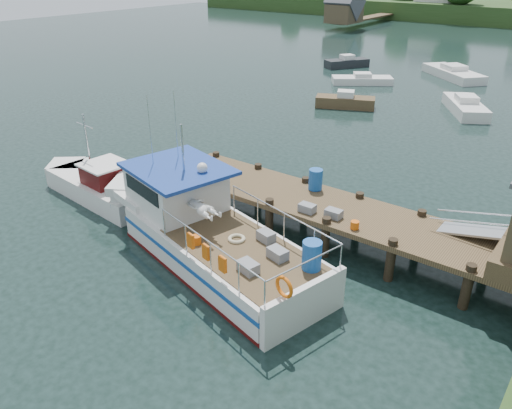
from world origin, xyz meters
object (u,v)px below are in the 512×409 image
Objects in this scene: lobster_boat at (199,226)px; moored_e at (347,62)px; moored_b at (465,106)px; dock at (472,225)px; work_boat at (98,184)px; moored_a at (362,80)px; moored_d at (453,73)px; moored_rowboat at (345,101)px.

lobster_boat is 36.46m from moored_e.
moored_b is 1.27× the size of moored_e.
dock is at bearing 37.72° from lobster_boat.
lobster_boat is at bearing -0.73° from work_boat.
moored_a is 9.05m from moored_d.
moored_rowboat reaches higher than moored_a.
moored_e is (-20.50, 30.66, -1.79)m from dock.
dock is 15.78m from work_boat.
dock is 1.43× the size of lobster_boat.
moored_d is (-10.47, 32.10, -1.80)m from dock.
dock reaches higher than moored_d.
moored_e is at bearing 168.78° from moored_d.
dock is 36.92m from moored_e.
lobster_boat is 2.25× the size of moored_a.
moored_d is (-4.30, 10.90, -0.02)m from moored_b.
dock is at bearing -50.50° from moored_b.
moored_d is at bearing 134.81° from moored_b.
work_boat is 1.07× the size of moored_d.
moored_rowboat is 0.99× the size of moored_e.
lobster_boat is 1.60× the size of work_boat.
lobster_boat is at bearing -70.53° from moored_rowboat.
work_boat is (-6.94, 0.69, -0.41)m from lobster_boat.
moored_e reaches higher than moored_a.
moored_a is (-2.44, 7.68, -0.11)m from moored_rowboat.
moored_d is at bearing 36.71° from moored_a.
moored_rowboat is (-13.55, 17.25, -1.79)m from dock.
work_boat reaches higher than moored_a.
lobster_boat is 35.91m from moored_d.
lobster_boat is at bearing -48.58° from moored_e.
moored_e is at bearing 123.23° from moored_rowboat.
moored_e is at bearing 123.08° from lobster_boat.
moored_e is (-14.33, 9.46, -0.01)m from moored_b.
moored_rowboat is (1.84, 20.32, -0.15)m from work_boat.
moored_rowboat is 15.10m from moored_e.
moored_e is (-5.11, 33.72, -0.15)m from work_boat.
lobster_boat reaches higher than work_boat.
work_boat is 1.63× the size of moored_rowboat.
dock is 9.33m from lobster_boat.
lobster_boat is 21.62m from moored_rowboat.
moored_rowboat reaches higher than moored_b.
moored_e is at bearing 103.52° from work_boat.
moored_d is 10.13m from moored_e.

